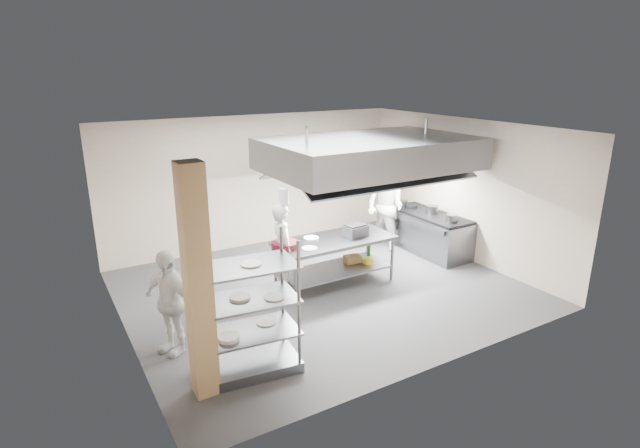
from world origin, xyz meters
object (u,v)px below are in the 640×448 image
cooking_range (429,234)px  chef_line (385,207)px  island (335,262)px  pass_rack (249,307)px  stockpot (432,210)px  chef_head (283,250)px  griddle (355,231)px  chef_plating (169,302)px

cooking_range → chef_line: size_ratio=1.02×
island → pass_rack: (-2.51, -1.82, 0.50)m
island → stockpot: 2.87m
chef_head → chef_line: 3.25m
pass_rack → chef_head: 2.42m
island → pass_rack: 3.14m
chef_head → chef_line: chef_line is taller
cooking_range → griddle: size_ratio=4.82×
pass_rack → stockpot: size_ratio=7.19×
chef_line → chef_plating: bearing=-82.8°
griddle → stockpot: (2.34, 0.41, -0.02)m
griddle → chef_head: bearing=170.5°
pass_rack → cooking_range: bearing=29.9°
chef_line → griddle: chef_line is taller
island → griddle: size_ratio=5.52×
pass_rack → griddle: size_ratio=4.60×
cooking_range → island: bearing=-171.3°
pass_rack → chef_head: size_ratio=1.10×
chef_plating → stockpot: size_ratio=5.94×
stockpot → island: bearing=-172.0°
chef_head → griddle: bearing=-87.9°
island → cooking_range: size_ratio=1.14×
pass_rack → chef_plating: 1.32m
cooking_range → griddle: griddle is taller
stockpot → chef_line: bearing=136.2°
chef_head → stockpot: (3.84, 0.29, 0.13)m
cooking_range → chef_plating: size_ratio=1.27×
chef_plating → griddle: 3.85m
cooking_range → chef_plating: bearing=-168.8°
pass_rack → chef_line: 5.42m
chef_head → chef_line: (3.09, 1.01, 0.11)m
island → chef_plating: 3.42m
island → chef_plating: chef_plating is taller
pass_rack → chef_line: bearing=39.7°
chef_head → stockpot: 3.85m
chef_plating → griddle: (3.76, 0.77, 0.22)m
chef_head → chef_line: bearing=-65.3°
island → chef_head: 1.13m
griddle → stockpot: size_ratio=1.56×
chef_line → chef_plating: size_ratio=1.24×
island → stockpot: stockpot is taller
island → pass_rack: bearing=-144.3°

